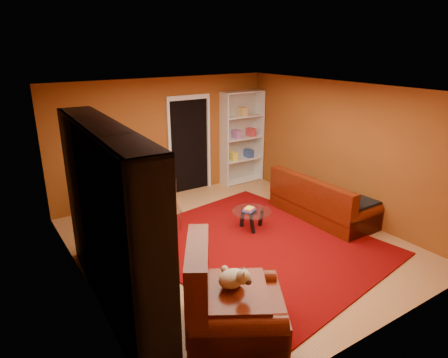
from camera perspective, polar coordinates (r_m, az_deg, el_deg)
floor at (r=7.01m, az=1.82°, el=-9.24°), size 5.00×5.50×0.05m
ceiling at (r=6.21m, az=2.08°, el=12.84°), size 5.00×5.50×0.05m
wall_back at (r=8.82m, az=-8.56°, el=5.73°), size 5.00×0.05×2.60m
wall_left at (r=5.52m, az=-20.06°, el=-3.36°), size 0.05×5.50×2.60m
wall_right at (r=8.16m, az=16.62°, el=4.07°), size 0.05×5.50×2.60m
doorway at (r=9.10m, az=-4.94°, el=4.66°), size 1.06×0.60×2.16m
rug at (r=6.93m, az=4.91°, el=-9.30°), size 3.92×4.38×0.02m
media_unit at (r=5.18m, az=-15.95°, el=-5.64°), size 0.63×3.13×2.39m
christmas_tree at (r=7.34m, az=-13.73°, el=-0.92°), size 1.22×1.22×1.77m
gift_box_teal at (r=8.01m, az=-13.76°, el=-4.77°), size 0.36×0.36×0.28m
gift_box_green at (r=7.78m, az=-9.03°, el=-5.12°), size 0.32×0.32×0.29m
gift_box_red at (r=8.46m, az=-12.52°, el=-3.54°), size 0.23×0.23×0.23m
white_bookshelf at (r=9.65m, az=2.60°, el=5.88°), size 1.05×0.38×2.27m
armchair at (r=4.83m, az=1.77°, el=-16.66°), size 1.67×1.67×0.95m
dog at (r=4.74m, az=1.14°, el=-14.04°), size 0.47×0.50×0.31m
sofa at (r=8.01m, az=14.02°, el=-2.40°), size 0.96×2.08×0.89m
coffee_table at (r=7.40m, az=3.99°, el=-5.81°), size 0.96×0.96×0.45m
acrylic_chair at (r=7.37m, az=-7.91°, el=-4.25°), size 0.50×0.53×0.81m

